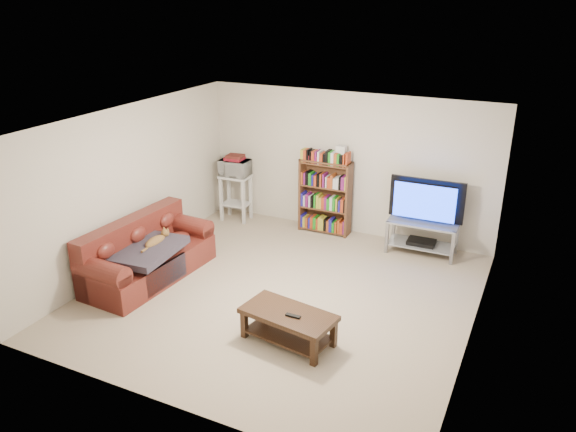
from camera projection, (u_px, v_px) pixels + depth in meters
The scene contains 19 objects.
floor at pixel (282, 294), 7.75m from camera, with size 5.00×5.00×0.00m, color tan.
ceiling at pixel (281, 122), 6.85m from camera, with size 5.00×5.00×0.00m, color white.
wall_back at pixel (347, 164), 9.39m from camera, with size 5.00×5.00×0.00m, color silver.
wall_front at pixel (163, 303), 5.21m from camera, with size 5.00×5.00×0.00m, color silver.
wall_left at pixel (130, 187), 8.30m from camera, with size 5.00×5.00×0.00m, color silver.
wall_right at pixel (481, 249), 6.30m from camera, with size 5.00×5.00×0.00m, color silver.
sofa at pixel (145, 257), 8.12m from camera, with size 0.99×2.07×0.86m.
blanket at pixel (147, 250), 7.85m from camera, with size 0.78×1.01×0.10m, color #332C38.
cat at pixel (155, 242), 7.98m from camera, with size 0.22×0.55×0.17m, color brown, non-canonical shape.
coffee_table at pixel (288, 321), 6.60m from camera, with size 1.18×0.71×0.40m.
remote at pixel (293, 316), 6.46m from camera, with size 0.18×0.05×0.02m, color black.
tv_stand at pixel (422, 232), 8.83m from camera, with size 1.09×0.51×0.54m.
television at pixel (425, 202), 8.64m from camera, with size 1.16×0.15×0.67m, color black.
dvd_player at pixel (421, 242), 8.89m from camera, with size 0.43×0.30×0.06m, color black.
bookshelf at pixel (325, 196), 9.53m from camera, with size 0.89×0.28×1.28m.
shelf_clutter at pixel (332, 155), 9.23m from camera, with size 0.65×0.20×0.28m.
microwave_stand at pixel (236, 191), 10.10m from camera, with size 0.55×0.41×0.84m.
microwave at pixel (235, 168), 9.94m from camera, with size 0.52×0.35×0.29m, color silver.
game_boxes at pixel (235, 158), 9.88m from camera, with size 0.31×0.27×0.05m, color maroon.
Camera 1 is at (3.00, -6.09, 3.89)m, focal length 35.00 mm.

